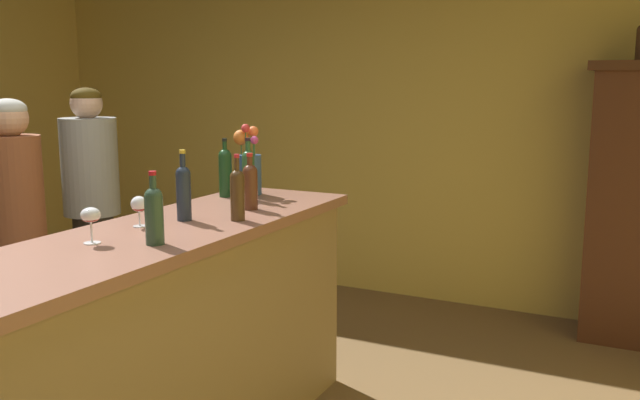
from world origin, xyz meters
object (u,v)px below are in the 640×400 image
Objects in this scene: wine_bottle_merlot at (154,213)px; wine_glass_front at (139,206)px; wine_bottle_riesling at (184,190)px; wine_bottle_syrah at (237,192)px; wine_bottle_pinot at (248,172)px; flower_arrangement at (249,166)px; patron_tall at (92,202)px; wine_bottle_chardonnay at (250,184)px; bar_counter at (159,352)px; wine_glass_rear at (91,217)px; wine_bottle_malbec at (225,170)px; patron_in_grey at (17,227)px.

wine_bottle_merlot reaches higher than wine_glass_front.
wine_glass_front is at bearing -114.34° from wine_bottle_riesling.
wine_bottle_pinot is (-0.25, 0.48, 0.02)m from wine_bottle_syrah.
flower_arrangement is 0.24× the size of patron_tall.
wine_bottle_chardonnay is 0.28m from wine_bottle_pinot.
wine_bottle_chardonnay is 0.78m from wine_bottle_merlot.
wine_bottle_riesling is at bearing 113.66° from wine_bottle_merlot.
bar_counter is 0.89m from wine_bottle_chardonnay.
wine_bottle_syrah is 0.67m from wine_glass_rear.
wine_bottle_chardonnay is 0.87× the size of wine_bottle_malbec.
wine_bottle_syrah is 0.94× the size of wine_bottle_riesling.
wine_bottle_pinot reaches higher than wine_bottle_riesling.
wine_bottle_syrah is at bearing -50.98° from wine_bottle_malbec.
wine_bottle_riesling is 1.28m from patron_in_grey.
bar_counter is 8.55× the size of wine_bottle_merlot.
wine_bottle_pinot is 0.17m from flower_arrangement.
wine_glass_front is (-0.30, -0.30, -0.04)m from wine_bottle_syrah.
flower_arrangement reaches higher than wine_glass_rear.
patron_tall is (-0.21, 0.77, 0.01)m from patron_in_grey.
wine_bottle_riesling is at bearing -153.34° from wine_bottle_syrah.
patron_in_grey reaches higher than wine_glass_front.
patron_tall is (-1.32, 0.15, -0.33)m from flower_arrangement.
patron_tall is (-1.25, 0.27, -0.31)m from wine_bottle_malbec.
bar_counter is 1.07m from wine_bottle_pinot.
wine_bottle_malbec is at bearing 97.68° from wine_glass_front.
wine_bottle_pinot is (-0.22, 1.01, 0.02)m from wine_bottle_merlot.
wine_bottle_riesling is 1.72m from patron_tall.
patron_tall reaches higher than wine_bottle_pinot.
wine_bottle_riesling is 0.20× the size of patron_in_grey.
wine_bottle_merlot is (-0.03, -0.52, -0.00)m from wine_bottle_syrah.
bar_counter is 8.10× the size of wine_bottle_syrah.
wine_bottle_riesling is 0.64m from wine_bottle_malbec.
bar_counter is at bearing -83.82° from wine_bottle_riesling.
wine_glass_rear is at bearing -82.03° from wine_glass_front.
wine_bottle_riesling reaches higher than bar_counter.
patron_in_grey reaches higher than bar_counter.
wine_glass_rear is (-0.01, -1.11, -0.04)m from wine_bottle_pinot.
patron_in_grey reaches higher than wine_glass_rear.
wine_bottle_syrah is 0.18× the size of patron_tall.
wine_bottle_malbec is at bearing 129.02° from wine_bottle_syrah.
wine_bottle_chardonnay is 1.94× the size of wine_glass_rear.
wine_glass_rear is 0.37× the size of flower_arrangement.
wine_bottle_riesling is at bearing -9.62° from patron_tall.
patron_tall is (-1.40, 1.40, -0.27)m from wine_glass_rear.
wine_bottle_merlot is at bearing -16.76° from patron_tall.
patron_in_grey is (-1.04, -0.49, -0.32)m from wine_bottle_malbec.
wine_bottle_chardonnay is 0.17× the size of patron_in_grey.
bar_counter is at bearing -8.19° from patron_in_grey.
wine_glass_rear is at bearing -82.23° from wine_bottle_malbec.
patron_tall reaches higher than wine_bottle_chardonnay.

